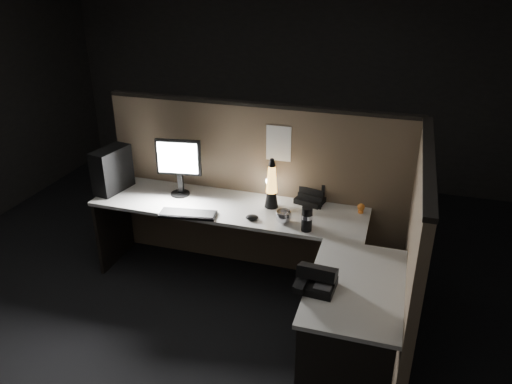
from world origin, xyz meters
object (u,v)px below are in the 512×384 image
(lava_lamp, at_px, (272,187))
(desk_phone, at_px, (315,279))
(pc_tower, at_px, (112,170))
(keyboard, at_px, (188,214))
(monitor, at_px, (179,162))

(lava_lamp, bearing_deg, desk_phone, -60.68)
(pc_tower, relative_size, desk_phone, 1.45)
(pc_tower, xyz_separation_m, keyboard, (0.82, -0.26, -0.18))
(keyboard, height_order, lava_lamp, lava_lamp)
(lava_lamp, distance_m, desk_phone, 1.14)
(desk_phone, bearing_deg, lava_lamp, 123.24)
(pc_tower, height_order, keyboard, pc_tower)
(lava_lamp, height_order, desk_phone, lava_lamp)
(pc_tower, bearing_deg, desk_phone, -14.40)
(monitor, bearing_deg, lava_lamp, -9.11)
(desk_phone, bearing_deg, pc_tower, 159.37)
(monitor, relative_size, keyboard, 1.10)
(monitor, height_order, keyboard, monitor)
(keyboard, relative_size, lava_lamp, 1.07)
(lava_lamp, bearing_deg, pc_tower, -176.45)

